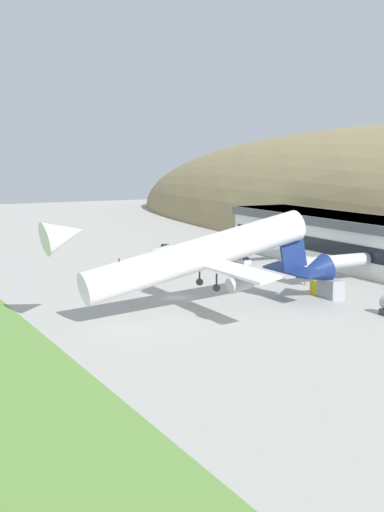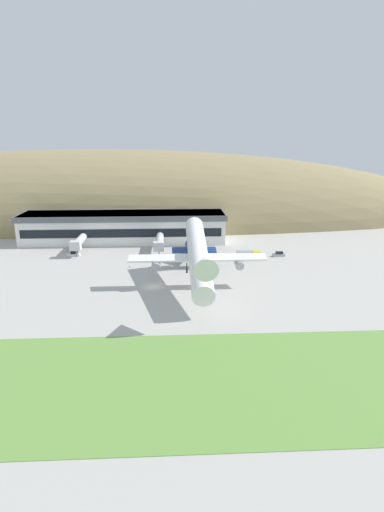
# 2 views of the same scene
# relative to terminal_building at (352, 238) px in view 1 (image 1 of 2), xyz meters

# --- Properties ---
(ground_plane) EXTENTS (466.82, 466.82, 0.00)m
(ground_plane) POSITION_rel_terminal_building_xyz_m (12.71, -48.83, -6.20)
(ground_plane) COLOR #ADAAA3
(terminal_building) EXTENTS (75.67, 16.25, 10.92)m
(terminal_building) POSITION_rel_terminal_building_xyz_m (0.00, 0.00, 0.00)
(terminal_building) COLOR white
(terminal_building) RESTS_ON ground_plane
(jetway_0) EXTENTS (3.38, 14.35, 5.43)m
(jetway_0) POSITION_rel_terminal_building_xyz_m (-13.50, -15.54, -2.21)
(jetway_0) COLOR silver
(jetway_0) RESTS_ON ground_plane
(jetway_1) EXTENTS (3.38, 16.73, 5.43)m
(jetway_1) POSITION_rel_terminal_building_xyz_m (13.63, -16.79, -2.20)
(jetway_1) COLOR silver
(jetway_1) RESTS_ON ground_plane
(cargo_airplane) EXTENTS (35.60, 50.01, 14.90)m
(cargo_airplane) POSITION_rel_terminal_building_xyz_m (24.49, -50.02, 2.65)
(cargo_airplane) COLOR white
(service_car_0) EXTENTS (4.17, 1.73, 1.61)m
(service_car_0) POSITION_rel_terminal_building_xyz_m (-41.35, -25.68, -5.53)
(service_car_0) COLOR silver
(service_car_0) RESTS_ON ground_plane
(service_car_1) EXTENTS (3.94, 1.90, 1.46)m
(service_car_1) POSITION_rel_terminal_building_xyz_m (-14.58, -18.78, -5.59)
(service_car_1) COLOR silver
(service_car_1) RESTS_ON ground_plane
(fuel_truck) EXTENTS (7.17, 2.82, 3.29)m
(fuel_truck) POSITION_rel_terminal_building_xyz_m (24.28, -25.42, -4.66)
(fuel_truck) COLOR gold
(fuel_truck) RESTS_ON ground_plane
(traffic_cone_0) EXTENTS (0.52, 0.52, 0.58)m
(traffic_cone_0) POSITION_rel_terminal_building_xyz_m (5.03, -31.96, -5.92)
(traffic_cone_0) COLOR orange
(traffic_cone_0) RESTS_ON ground_plane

